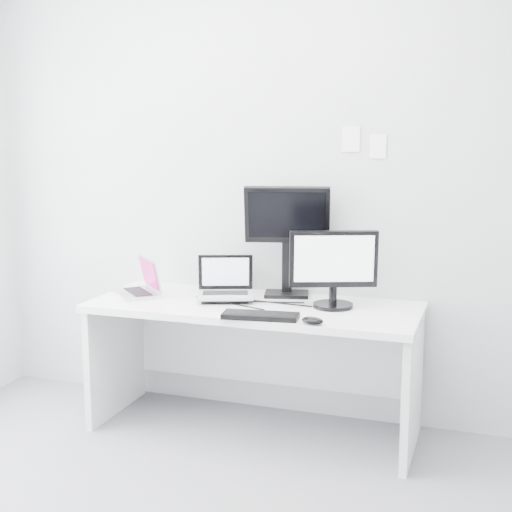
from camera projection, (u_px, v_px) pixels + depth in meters
name	position (u px, v px, depth m)	size (l,w,h in m)	color
back_wall	(273.00, 186.00, 4.13)	(3.60, 3.60, 0.00)	#B9BCBE
desk	(254.00, 368.00, 3.97)	(1.80, 0.70, 0.73)	white
macbook	(135.00, 276.00, 4.10)	(0.31, 0.23, 0.23)	silver
speaker	(235.00, 278.00, 4.20)	(0.08, 0.08, 0.16)	black
dell_laptop	(225.00, 279.00, 3.95)	(0.31, 0.24, 0.26)	silver
rear_monitor	(287.00, 240.00, 4.05)	(0.48, 0.17, 0.65)	black
samsung_monitor	(334.00, 268.00, 3.79)	(0.47, 0.22, 0.43)	black
keyboard	(260.00, 316.00, 3.60)	(0.38, 0.14, 0.03)	black
mouse	(312.00, 321.00, 3.49)	(0.11, 0.07, 0.04)	black
wall_note_0	(351.00, 139.00, 3.94)	(0.10, 0.00, 0.14)	white
wall_note_1	(378.00, 146.00, 3.90)	(0.09, 0.00, 0.13)	white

